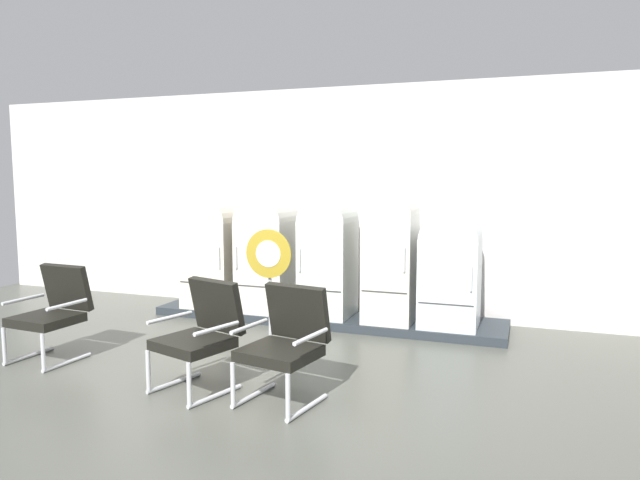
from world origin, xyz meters
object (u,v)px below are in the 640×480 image
(armchair_center, at_px, (202,331))
(sign_stand, at_px, (269,293))
(refrigerator_1, at_px, (267,250))
(armchair_left, at_px, (53,309))
(armchair_right, at_px, (286,339))
(refrigerator_3, at_px, (391,252))
(refrigerator_4, at_px, (450,266))
(refrigerator_0, at_px, (213,248))
(refrigerator_2, at_px, (328,253))

(armchair_center, distance_m, sign_stand, 1.04)
(refrigerator_1, relative_size, sign_stand, 1.13)
(refrigerator_1, distance_m, armchair_center, 2.63)
(armchair_left, xyz_separation_m, armchair_right, (2.70, -0.21, 0.00))
(refrigerator_3, relative_size, refrigerator_4, 1.18)
(refrigerator_4, distance_m, sign_stand, 2.25)
(refrigerator_4, distance_m, armchair_left, 4.41)
(armchair_left, height_order, armchair_center, same)
(refrigerator_4, relative_size, sign_stand, 1.02)
(refrigerator_1, bearing_deg, armchair_center, -77.73)
(refrigerator_0, distance_m, refrigerator_3, 2.48)
(armchair_left, height_order, armchair_right, same)
(refrigerator_0, height_order, refrigerator_1, refrigerator_1)
(refrigerator_2, height_order, armchair_right, refrigerator_2)
(refrigerator_0, bearing_deg, refrigerator_3, -0.12)
(armchair_right, xyz_separation_m, armchair_center, (-0.81, -0.01, 0.00))
(refrigerator_1, relative_size, armchair_left, 1.58)
(refrigerator_3, bearing_deg, armchair_right, -97.10)
(armchair_center, height_order, sign_stand, sign_stand)
(refrigerator_3, relative_size, armchair_left, 1.68)
(refrigerator_2, bearing_deg, armchair_right, -78.74)
(refrigerator_2, xyz_separation_m, armchair_left, (-2.20, -2.32, -0.39))
(refrigerator_0, height_order, armchair_center, refrigerator_0)
(refrigerator_3, height_order, refrigerator_4, refrigerator_3)
(armchair_right, bearing_deg, refrigerator_3, 82.90)
(refrigerator_4, bearing_deg, refrigerator_1, -179.87)
(refrigerator_2, bearing_deg, armchair_center, -96.83)
(refrigerator_1, bearing_deg, armchair_left, -120.08)
(refrigerator_2, relative_size, armchair_center, 1.58)
(refrigerator_0, height_order, sign_stand, refrigerator_0)
(refrigerator_2, xyz_separation_m, sign_stand, (-0.11, -1.53, -0.23))
(armchair_center, xyz_separation_m, sign_stand, (0.19, 1.01, 0.16))
(armchair_right, xyz_separation_m, sign_stand, (-0.62, 1.00, 0.16))
(refrigerator_3, distance_m, sign_stand, 1.79)
(refrigerator_3, relative_size, armchair_center, 1.68)
(refrigerator_0, distance_m, armchair_center, 2.88)
(refrigerator_0, height_order, armchair_right, refrigerator_0)
(armchair_left, bearing_deg, refrigerator_1, 59.92)
(refrigerator_0, bearing_deg, armchair_left, -103.10)
(refrigerator_4, height_order, sign_stand, refrigerator_4)
(refrigerator_1, xyz_separation_m, refrigerator_3, (1.67, -0.03, 0.06))
(refrigerator_2, bearing_deg, refrigerator_4, 0.07)
(refrigerator_1, relative_size, refrigerator_4, 1.11)
(refrigerator_0, bearing_deg, refrigerator_4, 0.48)
(refrigerator_4, relative_size, armchair_right, 1.43)
(refrigerator_2, relative_size, sign_stand, 1.13)
(refrigerator_1, xyz_separation_m, sign_stand, (0.74, -1.53, -0.23))
(refrigerator_1, xyz_separation_m, armchair_left, (-1.34, -2.32, -0.39))
(refrigerator_3, distance_m, armchair_right, 2.56)
(refrigerator_0, height_order, refrigerator_4, refrigerator_0)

